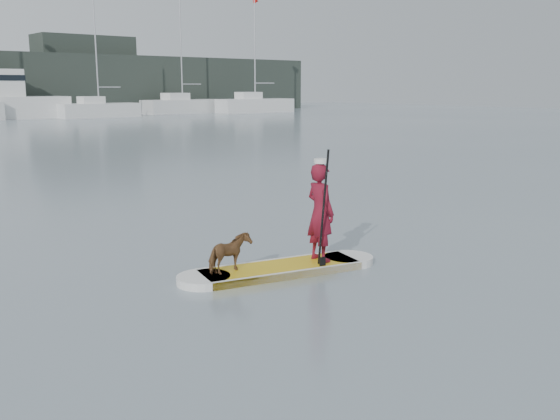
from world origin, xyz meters
TOP-DOWN VIEW (x-y plane):
  - ground at (0.00, 0.00)m, footprint 140.00×140.00m
  - paddleboard at (-3.58, -3.75)m, footprint 3.22×1.42m
  - paddler at (-2.90, -3.92)m, footprint 0.42×0.60m
  - white_cap at (-2.90, -3.92)m, footprint 0.22×0.22m
  - dog at (-4.39, -3.54)m, footprint 0.73×0.40m
  - paddle at (-3.09, -4.19)m, footprint 0.11×0.30m
  - sailboat_e at (14.88, 44.27)m, footprint 7.31×2.39m
  - sailboat_f at (25.48, 47.08)m, footprint 9.05×3.15m
  - shore_building_east at (18.00, 54.00)m, footprint 10.00×4.00m
  - sailboat_g at (32.40, 43.46)m, footprint 8.76×3.34m

SIDE VIEW (x-z plane):
  - ground at x=0.00m, z-range 0.00..0.00m
  - paddleboard at x=-3.58m, z-range 0.00..0.12m
  - dog at x=-4.39m, z-range 0.12..0.70m
  - sailboat_e at x=14.88m, z-range -4.54..6.06m
  - paddle at x=-3.09m, z-range -0.20..1.80m
  - paddler at x=-2.90m, z-range 0.12..1.68m
  - sailboat_f at x=25.48m, z-range -5.77..7.58m
  - sailboat_g at x=32.40m, z-range -5.06..6.90m
  - white_cap at x=-2.90m, z-range 1.68..1.75m
  - shore_building_east at x=18.00m, z-range 0.00..8.00m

